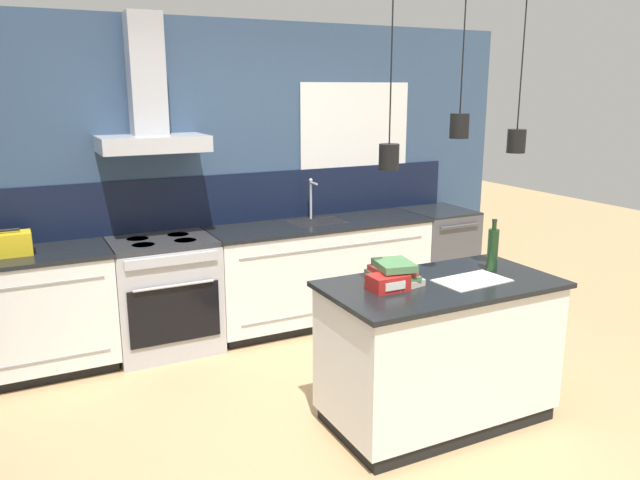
% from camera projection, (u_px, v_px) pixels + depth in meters
% --- Properties ---
extents(ground_plane, '(16.00, 16.00, 0.00)m').
position_uv_depth(ground_plane, '(338.00, 428.00, 3.86)').
color(ground_plane, tan).
rests_on(ground_plane, ground).
extents(wall_back, '(5.60, 2.34, 2.60)m').
position_uv_depth(wall_back, '(223.00, 173.00, 5.26)').
color(wall_back, '#354C6B').
rests_on(wall_back, ground_plane).
extents(counter_run_left, '(1.33, 0.64, 0.91)m').
position_uv_depth(counter_run_left, '(17.00, 316.00, 4.47)').
color(counter_run_left, black).
rests_on(counter_run_left, ground_plane).
extents(counter_run_sink, '(1.98, 0.64, 1.27)m').
position_uv_depth(counter_run_sink, '(320.00, 272.00, 5.54)').
color(counter_run_sink, black).
rests_on(counter_run_sink, ground_plane).
extents(oven_range, '(0.79, 0.66, 0.91)m').
position_uv_depth(oven_range, '(165.00, 295.00, 4.93)').
color(oven_range, '#B5B5BA').
rests_on(oven_range, ground_plane).
extents(dishwasher, '(0.59, 0.65, 0.91)m').
position_uv_depth(dishwasher, '(436.00, 256.00, 6.10)').
color(dishwasher, '#4C4C51').
rests_on(dishwasher, ground_plane).
extents(kitchen_island, '(1.43, 0.77, 0.91)m').
position_uv_depth(kitchen_island, '(438.00, 351.00, 3.87)').
color(kitchen_island, black).
rests_on(kitchen_island, ground_plane).
extents(bottle_on_island, '(0.07, 0.07, 0.34)m').
position_uv_depth(bottle_on_island, '(493.00, 249.00, 3.95)').
color(bottle_on_island, '#193319').
rests_on(bottle_on_island, kitchen_island).
extents(book_stack, '(0.28, 0.32, 0.14)m').
position_uv_depth(book_stack, '(394.00, 273.00, 3.71)').
color(book_stack, beige).
rests_on(book_stack, kitchen_island).
extents(red_supply_box, '(0.22, 0.16, 0.09)m').
position_uv_depth(red_supply_box, '(388.00, 282.00, 3.60)').
color(red_supply_box, red).
rests_on(red_supply_box, kitchen_island).
extents(paper_pile, '(0.45, 0.30, 0.01)m').
position_uv_depth(paper_pile, '(472.00, 281.00, 3.78)').
color(paper_pile, silver).
rests_on(paper_pile, kitchen_island).
extents(yellow_toolbox, '(0.34, 0.18, 0.19)m').
position_uv_depth(yellow_toolbox, '(5.00, 244.00, 4.33)').
color(yellow_toolbox, gold).
rests_on(yellow_toolbox, counter_run_left).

